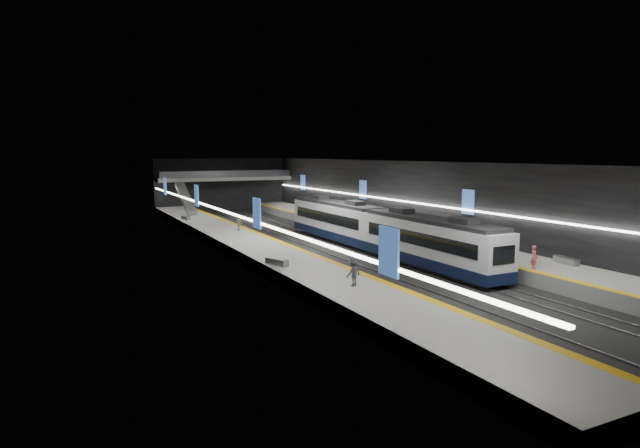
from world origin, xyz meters
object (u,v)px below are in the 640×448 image
bench_right_far (342,215)px  bench_right_near (566,261)px  passenger_left_b (353,273)px  escalator (186,198)px  train (377,228)px  passenger_left_a (239,223)px  passenger_right_a (534,257)px  bench_left_near (277,262)px  bench_left_far (186,218)px  passenger_right_b (434,231)px

bench_right_far → bench_right_near: bearing=-107.7°
passenger_left_b → escalator: bearing=-103.8°
train → passenger_left_a: (-8.90, 11.91, -0.42)m
bench_right_near → passenger_left_b: (-16.67, 1.33, 0.57)m
bench_right_far → passenger_right_a: (-3.17, -32.59, 0.62)m
bench_left_near → bench_left_far: 28.79m
passenger_right_b → bench_right_far: bearing=29.8°
passenger_right_a → bench_left_near: bearing=82.7°
bench_left_far → passenger_left_a: passenger_left_a is taller
passenger_right_b → passenger_left_a: passenger_right_b is taller
bench_right_far → bench_left_far: bearing=145.6°
escalator → passenger_left_a: (1.10, -18.75, -1.13)m
train → bench_right_far: train is taller
bench_right_far → passenger_left_b: bearing=-136.0°
passenger_right_b → passenger_left_a: (-13.56, 14.03, -0.17)m
train → bench_right_far: bearing=70.4°
train → escalator: size_ratio=3.76×
bench_left_far → bench_left_near: bearing=-103.5°
passenger_right_a → passenger_right_b: (1.38, 12.39, 0.12)m
escalator → bench_left_far: escalator is taller
bench_left_far → passenger_left_a: 11.78m
passenger_left_a → bench_left_far: bearing=172.0°
escalator → passenger_right_b: 35.92m
bench_right_near → bench_right_far: bench_right_near is taller
escalator → bench_left_near: (-1.75, -36.10, -1.67)m
bench_left_near → bench_left_far: (0.09, 28.79, -0.03)m
escalator → bench_left_near: bearing=-92.8°
escalator → bench_right_near: (16.76, -44.95, -1.66)m
passenger_right_b → passenger_left_a: 19.51m
train → passenger_right_a: 14.88m
bench_left_far → passenger_left_b: size_ratio=1.05×
bench_left_near → passenger_right_a: (15.03, -9.07, 0.58)m
bench_left_near → passenger_right_a: passenger_right_a is taller
passenger_right_a → passenger_left_b: 13.29m
bench_right_far → passenger_right_b: bearing=-113.3°
bench_left_far → passenger_right_a: 40.70m
escalator → bench_right_near: 48.00m
bench_left_near → bench_right_near: 20.51m
passenger_right_b → passenger_left_a: size_ratio=1.22×
bench_right_near → escalator: bearing=118.5°
train → bench_right_near: train is taller
passenger_left_a → bench_right_near: bearing=9.3°
passenger_right_a → train: bearing=36.6°
bench_right_near → passenger_left_a: 30.53m
passenger_left_b → bench_left_far: bearing=-101.1°
passenger_left_a → passenger_left_b: size_ratio=0.96×
escalator → passenger_left_a: size_ratio=5.16×
escalator → bench_right_near: size_ratio=4.00×
bench_left_near → bench_right_near: (18.50, -8.86, 0.01)m
train → bench_right_far: size_ratio=18.47×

